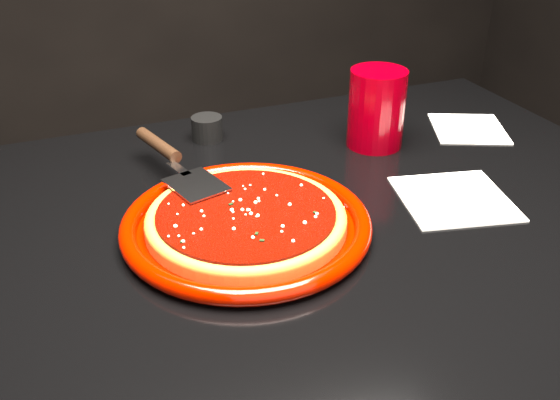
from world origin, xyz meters
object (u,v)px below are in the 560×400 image
Objects in this scene: pizza_server at (177,161)px; cup at (376,109)px; plate at (246,224)px; ramekin at (207,128)px.

cup is (0.35, 0.02, 0.02)m from pizza_server.
pizza_server is at bearing 108.33° from plate.
pizza_server is at bearing -176.49° from cup.
ramekin is (0.03, 0.31, 0.01)m from plate.
cup is (0.29, 0.18, 0.05)m from plate.
plate is 0.35m from cup.
pizza_server is 0.35m from cup.
plate is 0.17m from pizza_server.
cup is 2.45× the size of ramekin.
plate is at bearing -96.46° from ramekin.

